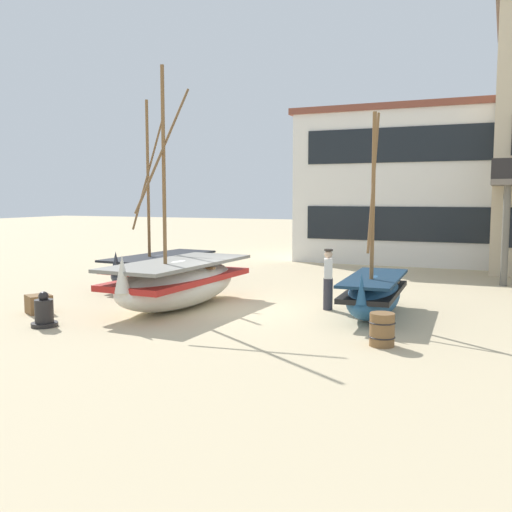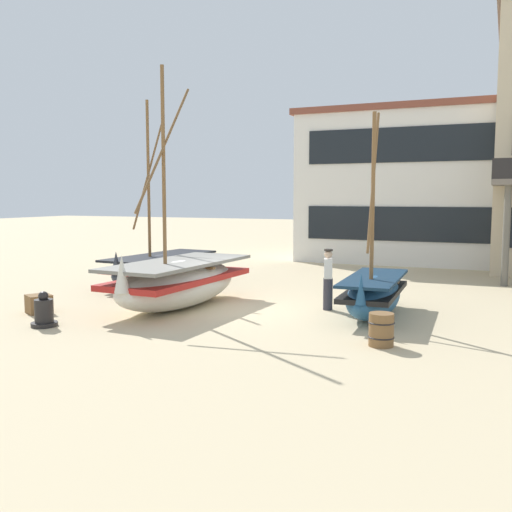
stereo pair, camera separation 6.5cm
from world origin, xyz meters
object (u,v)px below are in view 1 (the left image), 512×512
(fishing_boat_centre_large, at_px, (178,282))
(wooden_barrel, at_px, (382,329))
(fishing_boat_far_right, at_px, (160,268))
(cargo_crate, at_px, (39,304))
(capstan_winch, at_px, (44,313))
(harbor_building_main, at_px, (406,186))
(fisherman_by_hull, at_px, (328,280))
(fishing_boat_near_left, at_px, (374,294))

(fishing_boat_centre_large, bearing_deg, wooden_barrel, -17.55)
(fishing_boat_far_right, relative_size, cargo_crate, 10.71)
(capstan_winch, relative_size, harbor_building_main, 0.08)
(fisherman_by_hull, bearing_deg, cargo_crate, -153.14)
(fishing_boat_far_right, height_order, wooden_barrel, fishing_boat_far_right)
(fishing_boat_far_right, bearing_deg, capstan_winch, -81.06)
(fishing_boat_centre_large, distance_m, fisherman_by_hull, 4.19)
(fishing_boat_centre_large, xyz_separation_m, cargo_crate, (-3.02, -2.18, -0.48))
(fisherman_by_hull, height_order, capstan_winch, fisherman_by_hull)
(capstan_winch, relative_size, wooden_barrel, 1.22)
(fisherman_by_hull, bearing_deg, wooden_barrel, -57.02)
(fishing_boat_far_right, height_order, cargo_crate, fishing_boat_far_right)
(fishing_boat_near_left, height_order, wooden_barrel, fishing_boat_near_left)
(capstan_winch, bearing_deg, fisherman_by_hull, 39.62)
(fishing_boat_centre_large, xyz_separation_m, fishing_boat_far_right, (-2.77, 3.34, -0.13))
(fishing_boat_centre_large, bearing_deg, fishing_boat_far_right, 129.65)
(fisherman_by_hull, height_order, cargo_crate, fisherman_by_hull)
(fisherman_by_hull, distance_m, capstan_winch, 7.39)
(capstan_winch, bearing_deg, fishing_boat_near_left, 31.88)
(fishing_boat_centre_large, height_order, fishing_boat_far_right, fishing_boat_centre_large)
(fishing_boat_centre_large, bearing_deg, capstan_winch, -117.12)
(fishing_boat_near_left, height_order, cargo_crate, fishing_boat_near_left)
(fishing_boat_near_left, height_order, capstan_winch, fishing_boat_near_left)
(fishing_boat_near_left, distance_m, wooden_barrel, 3.06)
(fishing_boat_centre_large, relative_size, harbor_building_main, 0.64)
(fishing_boat_far_right, relative_size, fisherman_by_hull, 3.76)
(fishing_boat_far_right, xyz_separation_m, wooden_barrel, (8.86, -5.27, -0.25))
(fishing_boat_far_right, bearing_deg, fisherman_by_hull, -16.44)
(fishing_boat_near_left, relative_size, harbor_building_main, 0.51)
(fisherman_by_hull, height_order, harbor_building_main, harbor_building_main)
(fishing_boat_far_right, distance_m, harbor_building_main, 13.52)
(fishing_boat_near_left, relative_size, capstan_winch, 6.13)
(fishing_boat_near_left, relative_size, fisherman_by_hull, 3.11)
(fishing_boat_far_right, bearing_deg, harbor_building_main, 59.40)
(fishing_boat_centre_large, relative_size, wooden_barrel, 9.34)
(wooden_barrel, bearing_deg, fishing_boat_near_left, 105.04)
(capstan_winch, xyz_separation_m, wooden_barrel, (7.81, 1.42, 0.02))
(harbor_building_main, bearing_deg, fisherman_by_hull, -89.90)
(fisherman_by_hull, xyz_separation_m, wooden_barrel, (2.13, -3.28, -0.48))
(fishing_boat_near_left, bearing_deg, harbor_building_main, 95.69)
(capstan_winch, distance_m, cargo_crate, 1.75)
(cargo_crate, relative_size, harbor_building_main, 0.06)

